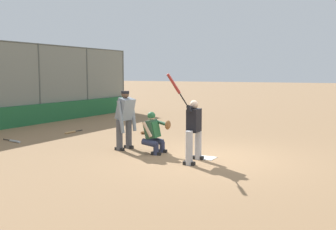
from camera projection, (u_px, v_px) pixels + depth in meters
ground_plane at (206, 158)px, 9.81m from camera, size 160.00×160.00×0.00m
home_plate_marker at (206, 158)px, 9.80m from camera, size 0.43×0.43×0.01m
batter_at_plate at (193, 129)px, 9.29m from camera, size 1.04×0.61×2.11m
catcher_behind_plate at (154, 132)px, 10.35m from camera, size 0.59×0.69×1.10m
umpire_home at (125, 118)px, 10.83m from camera, size 0.66×0.45×1.64m
spare_bat_by_padding at (14, 141)px, 12.08m from camera, size 0.18×0.88×0.07m
spare_bat_first_base_side at (71, 132)px, 13.91m from camera, size 0.89×0.07×0.07m
fielding_glove_on_dirt at (144, 132)px, 13.71m from camera, size 0.28×0.21×0.10m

